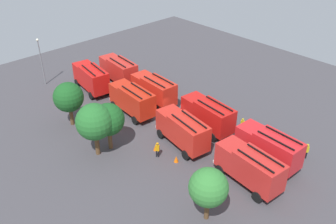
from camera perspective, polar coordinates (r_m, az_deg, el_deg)
The scene contains 21 objects.
ground_plane at distance 46.32m, azimuth -0.00°, elevation -1.48°, with size 63.87×63.87×0.00m, color #423F44.
fire_truck_0 at distance 39.77m, azimuth 15.30°, elevation -5.16°, with size 7.31×3.03×3.88m.
fire_truck_1 at distance 44.00m, azimuth 6.18°, elevation -0.30°, with size 7.40×3.31×3.88m.
fire_truck_2 at distance 49.39m, azimuth -2.22°, elevation 3.59°, with size 7.32×3.07×3.88m.
fire_truck_3 at distance 55.43m, azimuth -7.65°, elevation 6.54°, with size 7.39×3.28×3.88m.
fire_truck_4 at distance 36.71m, azimuth 12.50°, elevation -8.18°, with size 7.40×3.32×3.88m.
fire_truck_5 at distance 40.98m, azimuth 2.27°, elevation -2.72°, with size 7.48×3.61×3.88m.
fire_truck_6 at distance 47.09m, azimuth -5.56°, elevation 2.00°, with size 7.35×3.17×3.88m.
fire_truck_7 at distance 53.66m, azimuth -11.82°, elevation 5.28°, with size 7.47×3.57×3.88m.
firefighter_0 at distance 39.91m, azimuth -1.65°, elevation -5.76°, with size 0.48×0.44×1.80m.
firefighter_1 at distance 53.01m, azimuth -14.99°, elevation 3.15°, with size 0.48×0.40×1.81m.
firefighter_2 at distance 42.35m, azimuth 20.62°, elevation -5.61°, with size 0.43×0.48×1.82m.
firefighter_3 at distance 43.14m, azimuth 16.57°, elevation -4.14°, with size 0.28×0.42×1.74m.
firefighter_4 at distance 45.05m, azimuth 11.43°, elevation -1.85°, with size 0.47×0.35×1.63m.
tree_0 at distance 31.70m, azimuth 6.27°, elevation -11.55°, with size 3.43×3.43×5.31m.
tree_1 at distance 40.17m, azimuth -9.26°, elevation -1.18°, with size 3.61×3.61×5.59m.
tree_2 at distance 39.31m, azimuth -11.31°, elevation -1.52°, with size 3.98×3.98×6.17m.
tree_3 at distance 45.46m, azimuth -15.14°, elevation 2.20°, with size 3.64×3.64×5.64m.
traffic_cone_0 at distance 39.61m, azimuth 1.28°, elevation -7.27°, with size 0.51×0.51×0.73m, color #F2600C.
traffic_cone_1 at distance 41.27m, azimuth -1.98°, elevation -5.57°, with size 0.44×0.44×0.63m, color #F2600C.
lamppost at distance 56.70m, azimuth -19.07°, elevation 7.83°, with size 0.36×0.36×7.12m.
Camera 1 is at (-28.43, 26.72, 24.97)m, focal length 39.40 mm.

